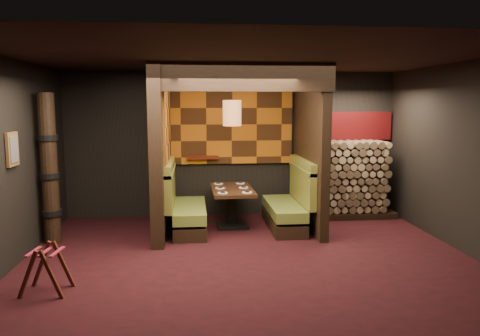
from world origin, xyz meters
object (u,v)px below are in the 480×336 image
dining_table (232,201)px  firewood_stack (350,179)px  pendant_lamp (232,113)px  totem_column (49,170)px  luggage_rack (46,267)px  booth_bench_right (289,206)px  booth_bench_left (184,208)px

dining_table → firewood_stack: (2.38, 0.53, 0.27)m
pendant_lamp → totem_column: bearing=-167.3°
totem_column → pendant_lamp: bearing=12.7°
luggage_rack → firewood_stack: bearing=34.2°
luggage_rack → totem_column: bearing=104.0°
booth_bench_right → booth_bench_left: bearing=180.0°
luggage_rack → firewood_stack: 5.85m
firewood_stack → booth_bench_right: bearing=-152.7°
dining_table → luggage_rack: dining_table is taller
booth_bench_right → totem_column: (-3.98, -0.55, 0.79)m
pendant_lamp → firewood_stack: 2.78m
booth_bench_left → firewood_stack: firewood_stack is taller
booth_bench_right → pendant_lamp: (-1.03, 0.12, 1.66)m
luggage_rack → firewood_stack: firewood_stack is taller
booth_bench_left → booth_bench_right: bearing=0.0°
booth_bench_left → totem_column: bearing=-165.2°
dining_table → totem_column: totem_column is taller
dining_table → totem_column: 3.12m
pendant_lamp → luggage_rack: 4.05m
totem_column → luggage_rack: bearing=-76.0°
pendant_lamp → totem_column: pendant_lamp is taller
booth_bench_right → firewood_stack: size_ratio=0.92×
dining_table → pendant_lamp: size_ratio=1.35×
luggage_rack → totem_column: 2.27m
booth_bench_right → firewood_stack: firewood_stack is taller
pendant_lamp → firewood_stack: bearing=13.7°
booth_bench_right → luggage_rack: 4.33m
booth_bench_right → dining_table: booth_bench_right is taller
firewood_stack → pendant_lamp: bearing=-166.3°
booth_bench_left → pendant_lamp: pendant_lamp is taller
booth_bench_right → luggage_rack: (-3.47, -2.58, -0.10)m
booth_bench_right → firewood_stack: 1.56m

